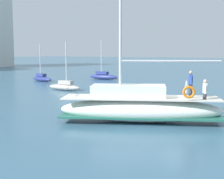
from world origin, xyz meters
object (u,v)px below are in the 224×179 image
object	(u,v)px
main_sailboat	(139,107)
mooring_buoy	(134,99)
moored_sloop_near	(103,76)
moored_cutter_left	(65,86)
moored_cutter_right	(42,78)

from	to	relation	value
main_sailboat	mooring_buoy	world-z (taller)	main_sailboat
main_sailboat	moored_sloop_near	size ratio (longest dim) A/B	2.29
moored_cutter_left	mooring_buoy	xyz separation A→B (m)	(-2.92, -10.13, -0.26)
mooring_buoy	moored_sloop_near	bearing A→B (deg)	40.99
moored_cutter_right	moored_sloop_near	bearing A→B (deg)	-36.63
main_sailboat	mooring_buoy	size ratio (longest dim) A/B	14.69
main_sailboat	moored_sloop_near	xyz separation A→B (m)	(23.31, 18.49, -0.41)
moored_sloop_near	moored_cutter_left	bearing A→B (deg)	-162.57
moored_cutter_right	main_sailboat	bearing A→B (deg)	-123.79
main_sailboat	moored_sloop_near	bearing A→B (deg)	38.43
main_sailboat	moored_cutter_right	bearing A→B (deg)	56.21
main_sailboat	moored_cutter_left	xyz separation A→B (m)	(9.65, 14.20, -0.46)
moored_cutter_right	moored_cutter_left	bearing A→B (deg)	-123.20
moored_sloop_near	main_sailboat	bearing A→B (deg)	-141.57
mooring_buoy	moored_cutter_left	bearing A→B (deg)	73.89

